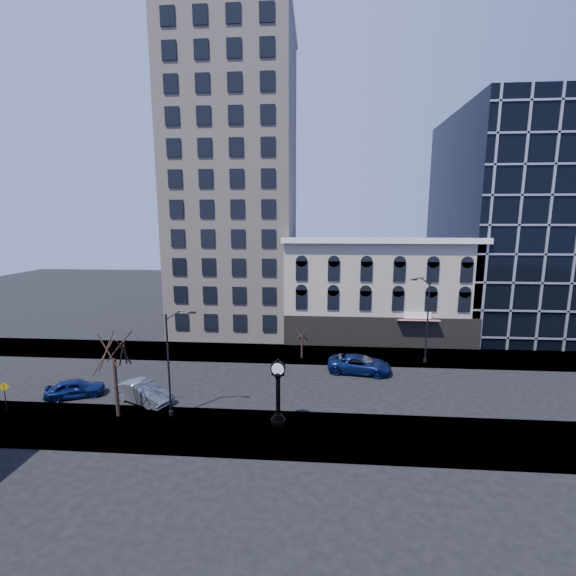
# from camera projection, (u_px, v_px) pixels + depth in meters

# --- Properties ---
(ground) EXTENTS (160.00, 160.00, 0.00)m
(ground) POSITION_uv_depth(u_px,v_px,m) (262.00, 384.00, 34.14)
(ground) COLOR black
(ground) RESTS_ON ground
(sidewalk_far) EXTENTS (160.00, 6.00, 0.12)m
(sidewalk_far) POSITION_uv_depth(u_px,v_px,m) (273.00, 353.00, 42.00)
(sidewalk_far) COLOR gray
(sidewalk_far) RESTS_ON ground
(sidewalk_near) EXTENTS (160.00, 6.00, 0.12)m
(sidewalk_near) POSITION_uv_depth(u_px,v_px,m) (246.00, 431.00, 26.27)
(sidewalk_near) COLOR gray
(sidewalk_near) RESTS_ON ground
(cream_tower) EXTENTS (15.90, 15.40, 42.50)m
(cream_tower) POSITION_uv_depth(u_px,v_px,m) (234.00, 182.00, 49.91)
(cream_tower) COLOR #BAA895
(cream_tower) RESTS_ON ground
(victorian_row) EXTENTS (22.60, 11.19, 12.50)m
(victorian_row) POSITION_uv_depth(u_px,v_px,m) (375.00, 289.00, 47.86)
(victorian_row) COLOR #AEA18F
(victorian_row) RESTS_ON ground
(glass_office) EXTENTS (20.00, 20.15, 28.00)m
(glass_office) POSITION_uv_depth(u_px,v_px,m) (528.00, 224.00, 49.96)
(glass_office) COLOR black
(glass_office) RESTS_ON ground
(street_clock) EXTENTS (1.08, 1.08, 4.76)m
(street_clock) POSITION_uv_depth(u_px,v_px,m) (278.00, 394.00, 26.94)
(street_clock) COLOR black
(street_clock) RESTS_ON sidewalk_near
(street_lamp_near) EXTENTS (2.10, 0.32, 8.12)m
(street_lamp_near) POSITION_uv_depth(u_px,v_px,m) (175.00, 335.00, 27.28)
(street_lamp_near) COLOR black
(street_lamp_near) RESTS_ON sidewalk_near
(street_lamp_far) EXTENTS (2.17, 1.16, 8.95)m
(street_lamp_far) POSITION_uv_depth(u_px,v_px,m) (424.00, 298.00, 37.72)
(street_lamp_far) COLOR black
(street_lamp_far) RESTS_ON sidewalk_far
(bare_tree_near) EXTENTS (4.09, 4.09, 7.03)m
(bare_tree_near) POSITION_uv_depth(u_px,v_px,m) (113.00, 347.00, 27.41)
(bare_tree_near) COLOR #322219
(bare_tree_near) RESTS_ON sidewalk_near
(bare_tree_far) EXTENTS (2.21, 2.21, 3.80)m
(bare_tree_far) POSITION_uv_depth(u_px,v_px,m) (302.00, 331.00, 39.99)
(bare_tree_far) COLOR #322219
(bare_tree_far) RESTS_ON sidewalk_far
(warning_sign) EXTENTS (0.69, 0.27, 2.22)m
(warning_sign) POSITION_uv_depth(u_px,v_px,m) (4.00, 391.00, 28.90)
(warning_sign) COLOR black
(warning_sign) RESTS_ON sidewalk_near
(car_near_a) EXTENTS (4.76, 3.37, 1.50)m
(car_near_a) POSITION_uv_depth(u_px,v_px,m) (75.00, 388.00, 31.52)
(car_near_a) COLOR #0C194C
(car_near_a) RESTS_ON ground
(car_near_b) EXTENTS (5.30, 3.68, 1.66)m
(car_near_b) POSITION_uv_depth(u_px,v_px,m) (143.00, 392.00, 30.56)
(car_near_b) COLOR #595B60
(car_near_b) RESTS_ON ground
(car_far_a) EXTENTS (6.28, 3.60, 1.65)m
(car_far_a) POSITION_uv_depth(u_px,v_px,m) (359.00, 364.00, 36.64)
(car_far_a) COLOR #0C194C
(car_far_a) RESTS_ON ground
(car_far_b) EXTENTS (5.04, 2.12, 1.45)m
(car_far_b) POSITION_uv_depth(u_px,v_px,m) (365.00, 364.00, 37.03)
(car_far_b) COLOR #595B60
(car_far_b) RESTS_ON ground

